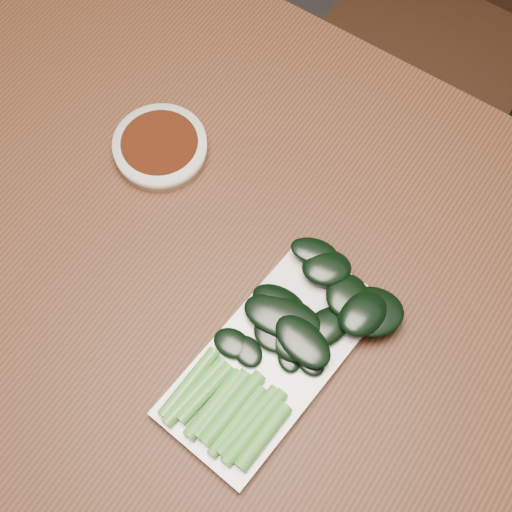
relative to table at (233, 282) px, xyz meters
The scene contains 6 objects.
ground 0.68m from the table, ahead, with size 6.00×6.00×0.00m, color #2A2828.
table is the anchor object (origin of this frame).
chair_far 0.80m from the table, 91.98° to the left, with size 0.42×0.42×0.89m.
sauce_bowl 0.21m from the table, 155.06° to the left, with size 0.13×0.13×0.03m.
serving_plate 0.16m from the table, 34.03° to the right, with size 0.16×0.30×0.01m.
gai_lan 0.17m from the table, 25.96° to the right, with size 0.19×0.30×0.03m.
Camera 1 is at (0.23, -0.28, 1.58)m, focal length 50.00 mm.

